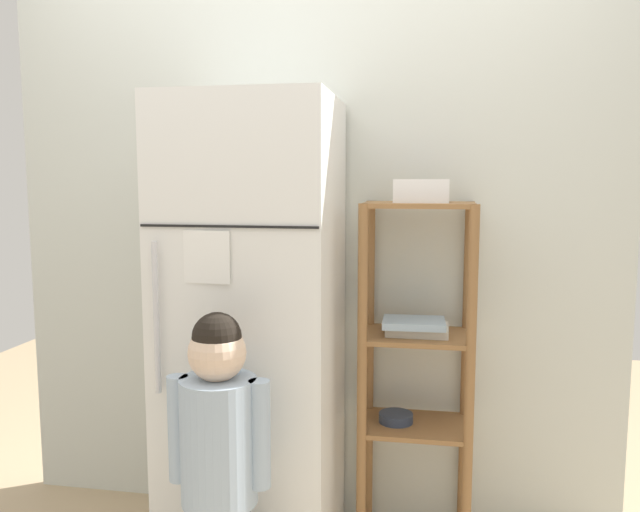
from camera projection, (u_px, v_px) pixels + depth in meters
name	position (u px, v px, depth m)	size (l,w,h in m)	color
kitchen_wall_back	(309.00, 255.00, 2.61)	(2.55, 0.03, 2.22)	silver
refrigerator	(254.00, 330.00, 2.36)	(0.61, 0.61, 1.72)	white
child_standing	(219.00, 440.00, 1.95)	(0.33, 0.24, 1.02)	#435568
pantry_shelf_unit	(415.00, 351.00, 2.39)	(0.42, 0.32, 1.34)	olive
fruit_bin	(420.00, 192.00, 2.30)	(0.20, 0.15, 0.09)	white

